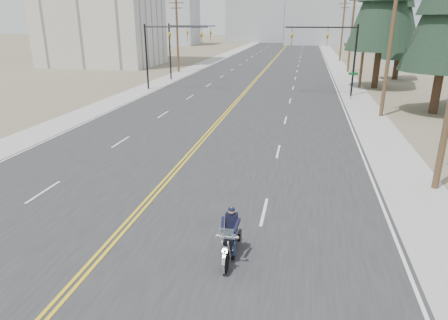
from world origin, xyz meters
TOP-DOWN VIEW (x-y plane):
  - ground_plane at (0.00, 0.00)m, footprint 400.00×400.00m
  - road at (0.00, 70.00)m, footprint 20.00×200.00m
  - sidewalk_left at (-11.50, 70.00)m, footprint 3.00×200.00m
  - sidewalk_right at (11.50, 70.00)m, footprint 3.00×200.00m
  - traffic_mast_left at (-8.98, 32.00)m, footprint 7.10×0.26m
  - traffic_mast_right at (8.98, 32.00)m, footprint 7.10×0.26m
  - traffic_mast_far at (-9.31, 40.00)m, footprint 6.10×0.26m
  - street_sign at (10.80, 30.00)m, footprint 0.90×0.06m
  - utility_pole_b at (12.50, 23.00)m, footprint 2.20×0.30m
  - utility_pole_c at (12.50, 38.00)m, footprint 2.20×0.30m
  - utility_pole_d at (12.50, 53.00)m, footprint 2.20×0.30m
  - utility_pole_e at (12.50, 70.00)m, footprint 2.20×0.30m
  - utility_pole_left at (-12.50, 48.00)m, footprint 2.20×0.30m
  - haze_bldg_a at (-35.00, 115.00)m, footprint 14.00×12.00m
  - haze_bldg_b at (8.00, 125.00)m, footprint 18.00×14.00m
  - haze_bldg_c at (40.00, 110.00)m, footprint 16.00×12.00m
  - haze_bldg_d at (-12.00, 140.00)m, footprint 20.00×15.00m
  - haze_bldg_e at (25.00, 150.00)m, footprint 14.00×14.00m
  - haze_bldg_f at (-50.00, 130.00)m, footprint 12.00×12.00m
  - motorcyclist at (4.24, 0.49)m, footprint 0.95×2.18m
  - conifer_far at (17.86, 45.94)m, footprint 4.86×4.86m

SIDE VIEW (x-z plane):
  - ground_plane at x=0.00m, z-range 0.00..0.00m
  - road at x=0.00m, z-range 0.00..0.01m
  - sidewalk_left at x=-11.50m, z-range 0.00..0.01m
  - sidewalk_right at x=11.50m, z-range 0.00..0.01m
  - motorcyclist at x=4.24m, z-range 0.00..1.69m
  - street_sign at x=10.80m, z-range 0.49..3.12m
  - traffic_mast_far at x=-9.31m, z-range 1.37..8.37m
  - traffic_mast_left at x=-8.98m, z-range 1.44..8.44m
  - traffic_mast_right at x=8.98m, z-range 1.44..8.44m
  - utility_pole_left at x=-12.50m, z-range 0.23..10.73m
  - utility_pole_c at x=12.50m, z-range 0.23..11.23m
  - utility_pole_e at x=12.50m, z-range 0.23..11.23m
  - utility_pole_b at x=12.50m, z-range 0.23..11.73m
  - utility_pole_d at x=12.50m, z-range 0.23..11.73m
  - haze_bldg_e at x=25.00m, z-range 0.00..12.00m
  - haze_bldg_b at x=8.00m, z-range 0.00..14.00m
  - conifer_far at x=17.86m, z-range 0.96..13.99m
  - haze_bldg_f at x=-50.00m, z-range 0.00..16.00m
  - haze_bldg_c at x=40.00m, z-range 0.00..18.00m
  - haze_bldg_a at x=-35.00m, z-range 0.00..22.00m
  - haze_bldg_d at x=-12.00m, z-range 0.00..26.00m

